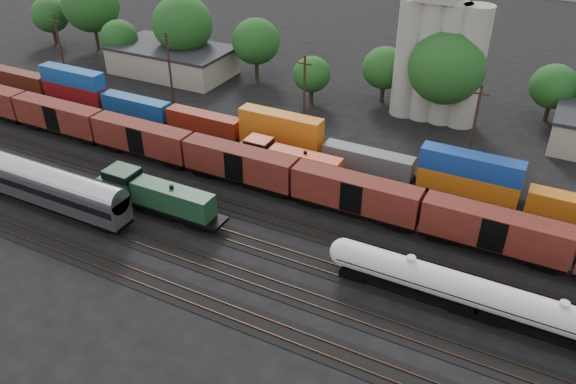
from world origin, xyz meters
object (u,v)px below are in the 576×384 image
at_px(passenger_coach, 41,183).
at_px(tank_car_a, 409,273).
at_px(green_locomotive, 152,194).
at_px(grain_silo, 439,48).
at_px(orange_locomotive, 286,159).

bearing_deg(passenger_coach, tank_car_a, 6.67).
height_order(green_locomotive, grain_silo, grain_silo).
height_order(orange_locomotive, grain_silo, grain_silo).
distance_m(orange_locomotive, grain_silo, 30.03).
bearing_deg(green_locomotive, grain_silo, 62.06).
xyz_separation_m(tank_car_a, passenger_coach, (-42.76, -5.00, 0.89)).
relative_size(tank_car_a, orange_locomotive, 1.00).
relative_size(green_locomotive, tank_car_a, 1.06).
bearing_deg(passenger_coach, green_locomotive, 22.24).
xyz_separation_m(green_locomotive, grain_silo, (21.75, 41.00, 8.68)).
bearing_deg(orange_locomotive, green_locomotive, -122.82).
bearing_deg(tank_car_a, green_locomotive, 180.00).
distance_m(passenger_coach, orange_locomotive, 29.68).
distance_m(tank_car_a, orange_locomotive, 25.69).
bearing_deg(green_locomotive, tank_car_a, 0.00).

